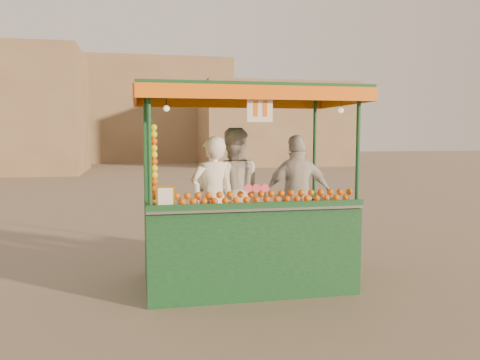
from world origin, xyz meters
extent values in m
plane|color=#6E624E|center=(0.00, 0.00, 0.00)|extent=(90.00, 90.00, 0.00)
cube|color=#957B54|center=(7.00, 24.00, 2.50)|extent=(9.00, 6.00, 5.00)
cube|color=#957B54|center=(-2.00, 30.00, 3.50)|extent=(14.00, 7.00, 7.00)
cube|color=#0F391D|center=(-0.11, -0.15, 0.14)|extent=(2.46, 1.51, 0.28)
cylinder|color=black|center=(-0.97, -0.15, 0.17)|extent=(0.34, 0.09, 0.34)
cylinder|color=black|center=(0.74, -0.15, 0.17)|extent=(0.34, 0.09, 0.34)
cube|color=#0F391D|center=(-0.11, -0.77, 0.66)|extent=(2.46, 0.28, 0.76)
cube|color=#0F391D|center=(-1.20, -0.06, 0.66)|extent=(0.28, 1.23, 0.76)
cube|color=#0F391D|center=(0.97, -0.06, 0.66)|extent=(0.28, 1.23, 0.76)
cube|color=#B2B2B7|center=(-0.11, -0.74, 1.06)|extent=(2.46, 0.44, 0.03)
cylinder|color=#0F391D|center=(-1.30, -0.86, 1.70)|extent=(0.05, 0.05, 1.32)
cylinder|color=#0F391D|center=(1.07, -0.86, 1.70)|extent=(0.05, 0.05, 1.32)
cylinder|color=#0F391D|center=(-1.30, 0.56, 1.70)|extent=(0.05, 0.05, 1.32)
cylinder|color=#0F391D|center=(1.07, 0.56, 1.70)|extent=(0.05, 0.05, 1.32)
cube|color=#0F391D|center=(-0.11, -0.15, 2.40)|extent=(2.65, 1.70, 0.08)
cube|color=orange|center=(-0.11, -1.00, 2.33)|extent=(2.65, 0.04, 0.15)
cube|color=orange|center=(-0.11, 0.70, 2.33)|extent=(2.65, 0.04, 0.15)
cube|color=orange|center=(-1.44, -0.15, 2.33)|extent=(0.04, 1.70, 0.15)
cube|color=orange|center=(1.21, -0.15, 2.33)|extent=(0.04, 1.70, 0.15)
cylinder|color=#F94B5A|center=(-0.13, -0.86, 1.29)|extent=(0.09, 0.02, 0.09)
cube|color=gold|center=(-1.14, -0.86, 1.20)|extent=(0.21, 0.02, 0.26)
cube|color=white|center=(-0.11, -0.93, 2.16)|extent=(0.28, 0.01, 0.28)
sphere|color=#FFE5B2|center=(-1.11, -0.80, 2.16)|extent=(0.07, 0.07, 0.07)
sphere|color=#FFE5B2|center=(0.88, -0.80, 2.16)|extent=(0.07, 0.07, 0.07)
imported|color=white|center=(-0.51, -0.09, 1.07)|extent=(0.63, 0.48, 1.58)
imported|color=beige|center=(-0.17, 0.31, 1.13)|extent=(0.87, 0.71, 1.69)
imported|color=beige|center=(0.65, 0.04, 1.08)|extent=(0.94, 0.40, 1.59)
camera|label=1|loc=(-1.42, -6.16, 1.88)|focal=36.98mm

